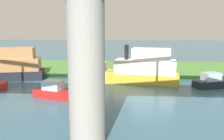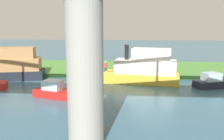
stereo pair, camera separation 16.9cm
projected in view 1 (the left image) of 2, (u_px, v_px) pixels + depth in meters
ground_plane at (100, 78)px, 31.19m from camera, size 160.00×160.00×0.00m
grassy_bank at (105, 68)px, 37.03m from camera, size 80.00×12.00×0.50m
bridge_pylon at (86, 65)px, 13.31m from camera, size 2.03×2.03×9.09m
person_on_bank at (105, 66)px, 32.85m from camera, size 0.51×0.51×1.39m
mooring_post at (92, 68)px, 32.35m from camera, size 0.20×0.20×1.04m
skiff_small at (144, 69)px, 28.47m from camera, size 9.01×4.20×4.43m
riverboat_paddlewheel at (214, 82)px, 26.66m from camera, size 5.15×3.26×1.62m
houseboat_blue at (10, 67)px, 30.19m from camera, size 8.93×4.60×4.35m
pontoon_yellow at (58, 92)px, 22.79m from camera, size 5.04×3.00×1.59m
marker_buoy at (102, 128)px, 15.44m from camera, size 0.50×0.50×0.50m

